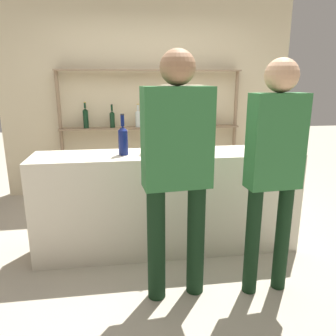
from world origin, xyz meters
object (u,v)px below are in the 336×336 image
object	(u,v)px
customer_center	(177,161)
ice_bucket	(204,143)
counter_bottle_1	(177,143)
counter_bottle_3	(203,135)
counter_bottle_4	(149,138)
counter_bottle_0	(123,139)
wine_glass	(276,138)
counter_bottle_2	(257,134)
customer_right	(274,160)
server_behind_counter	(181,128)

from	to	relation	value
customer_center	ice_bucket	bearing A→B (deg)	-34.05
counter_bottle_1	counter_bottle_3	xyz separation A→B (m)	(0.29, 0.26, 0.02)
ice_bucket	counter_bottle_4	bearing A→B (deg)	164.09
counter_bottle_0	counter_bottle_4	world-z (taller)	counter_bottle_0
counter_bottle_1	wine_glass	distance (m)	0.95
counter_bottle_2	customer_center	xyz separation A→B (m)	(-0.94, -0.83, -0.04)
customer_right	counter_bottle_2	bearing A→B (deg)	-19.24
counter_bottle_3	customer_right	xyz separation A→B (m)	(0.30, -0.90, -0.04)
counter_bottle_3	wine_glass	xyz separation A→B (m)	(0.65, -0.20, -0.01)
counter_bottle_4	counter_bottle_2	bearing A→B (deg)	2.26
counter_bottle_1	customer_center	world-z (taller)	customer_center
wine_glass	ice_bucket	distance (m)	0.69
counter_bottle_3	server_behind_counter	xyz separation A→B (m)	(-0.07, 0.80, -0.05)
wine_glass	counter_bottle_1	bearing A→B (deg)	-176.58
customer_center	counter_bottle_3	bearing A→B (deg)	-30.01
wine_glass	ice_bucket	size ratio (longest dim) A/B	0.89
counter_bottle_1	counter_bottle_4	distance (m)	0.29
counter_bottle_3	customer_center	size ratio (longest dim) A/B	0.21
counter_bottle_3	customer_right	world-z (taller)	customer_right
customer_right	server_behind_counter	bearing A→B (deg)	8.12
counter_bottle_0	customer_center	size ratio (longest dim) A/B	0.20
counter_bottle_3	customer_center	bearing A→B (deg)	-115.01
counter_bottle_0	counter_bottle_3	bearing A→B (deg)	10.87
customer_right	customer_center	bearing A→B (deg)	82.75
customer_center	wine_glass	bearing A→B (deg)	-62.83
wine_glass	server_behind_counter	xyz separation A→B (m)	(-0.71, 1.00, -0.04)
server_behind_counter	customer_center	distance (m)	1.69
counter_bottle_1	counter_bottle_3	size ratio (longest dim) A/B	0.85
counter_bottle_4	wine_glass	xyz separation A→B (m)	(1.17, -0.12, -0.01)
counter_bottle_1	counter_bottle_2	world-z (taller)	counter_bottle_2
ice_bucket	counter_bottle_1	bearing A→B (deg)	-170.44
counter_bottle_0	customer_center	xyz separation A→B (m)	(0.36, -0.72, -0.04)
counter_bottle_1	customer_right	bearing A→B (deg)	-47.47
counter_bottle_4	server_behind_counter	xyz separation A→B (m)	(0.46, 0.87, -0.05)
counter_bottle_1	wine_glass	bearing A→B (deg)	3.42
ice_bucket	server_behind_counter	bearing A→B (deg)	91.28
counter_bottle_0	ice_bucket	size ratio (longest dim) A/B	1.85
counter_bottle_2	counter_bottle_3	distance (m)	0.54
counter_bottle_1	customer_right	distance (m)	0.88
counter_bottle_0	counter_bottle_1	distance (m)	0.48
counter_bottle_0	customer_center	distance (m)	0.80
counter_bottle_1	counter_bottle_2	bearing A→B (deg)	14.97
counter_bottle_1	counter_bottle_4	bearing A→B (deg)	141.93
customer_center	counter_bottle_0	bearing A→B (deg)	21.83
counter_bottle_0	counter_bottle_3	size ratio (longest dim) A/B	0.99
counter_bottle_1	counter_bottle_4	xyz separation A→B (m)	(-0.23, 0.18, 0.02)
counter_bottle_2	wine_glass	world-z (taller)	counter_bottle_2
counter_bottle_0	counter_bottle_1	xyz separation A→B (m)	(0.47, -0.11, -0.02)
counter_bottle_0	wine_glass	world-z (taller)	counter_bottle_0
wine_glass	counter_bottle_3	bearing A→B (deg)	162.76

